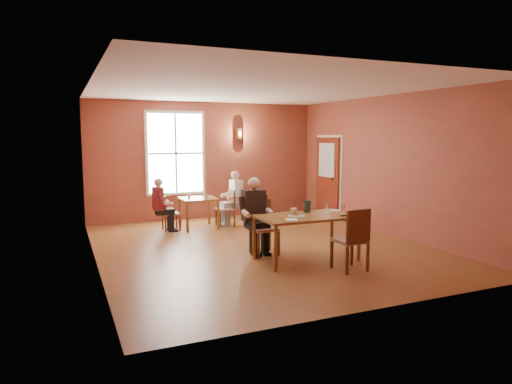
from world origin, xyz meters
name	(u,v)px	position (x,y,z in m)	size (l,w,h in m)	color
ground	(260,247)	(0.00, 0.00, 0.00)	(6.00, 7.00, 0.01)	brown
wall_back	(206,161)	(0.00, 3.50, 1.50)	(6.00, 0.04, 3.00)	brown
wall_front	(378,189)	(0.00, -3.50, 1.50)	(6.00, 0.04, 3.00)	brown
wall_left	(93,175)	(-3.00, 0.00, 1.50)	(0.04, 7.00, 3.00)	brown
wall_right	(387,166)	(3.00, 0.00, 1.50)	(0.04, 7.00, 3.00)	brown
ceiling	(260,89)	(0.00, 0.00, 3.00)	(6.00, 7.00, 0.04)	white
window	(176,153)	(-0.80, 3.45, 1.70)	(1.36, 0.10, 1.96)	white
door	(327,178)	(2.94, 2.30, 1.05)	(0.12, 1.04, 2.10)	maroon
wall_sconce	(239,134)	(0.90, 3.40, 2.20)	(0.16, 0.16, 0.28)	brown
main_table	(306,238)	(0.35, -1.17, 0.39)	(1.66, 0.93, 0.78)	brown
chair_diner_main	(264,227)	(-0.15, -0.52, 0.49)	(0.43, 0.43, 0.98)	brown
diner_main	(265,218)	(-0.15, -0.55, 0.67)	(0.53, 0.53, 1.34)	black
chair_empty	(350,239)	(0.70, -1.95, 0.50)	(0.45, 0.45, 1.01)	#503016
plate_food	(296,216)	(0.14, -1.20, 0.80)	(0.29, 0.29, 0.04)	silver
sandwich	(294,212)	(0.15, -1.09, 0.84)	(0.09, 0.09, 0.11)	tan
goblet_a	(325,207)	(0.81, -1.04, 0.88)	(0.08, 0.08, 0.20)	white
goblet_b	(343,209)	(0.99, -1.32, 0.87)	(0.07, 0.07, 0.19)	silver
menu_stand	(307,206)	(0.54, -0.87, 0.89)	(0.13, 0.06, 0.21)	#243D2D
knife	(310,218)	(0.28, -1.41, 0.78)	(0.20, 0.02, 0.00)	white
napkin	(291,220)	(-0.07, -1.42, 0.78)	(0.19, 0.19, 0.01)	white
side_plate	(335,211)	(1.08, -0.94, 0.79)	(0.18, 0.18, 0.01)	silver
sunglasses	(344,216)	(0.92, -1.45, 0.79)	(0.13, 0.04, 0.02)	black
second_table	(199,213)	(-0.58, 2.23, 0.36)	(0.81, 0.81, 0.71)	brown
chair_diner_white	(225,208)	(0.07, 2.23, 0.43)	(0.38, 0.38, 0.86)	#532F17
diner_white	(226,200)	(0.10, 2.23, 0.63)	(0.50, 0.50, 1.25)	beige
chair_diner_maroon	(171,213)	(-1.23, 2.23, 0.40)	(0.36, 0.36, 0.81)	brown
diner_maroon	(169,205)	(-1.26, 2.23, 0.58)	(0.47, 0.47, 1.17)	maroon
cup_a	(206,196)	(-0.42, 2.14, 0.75)	(0.11, 0.11, 0.08)	silver
cup_b	(189,196)	(-0.76, 2.39, 0.75)	(0.09, 0.09, 0.08)	silver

